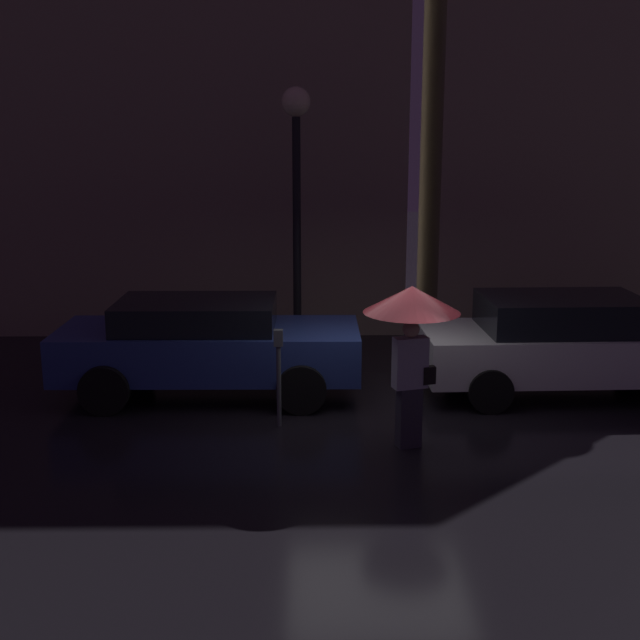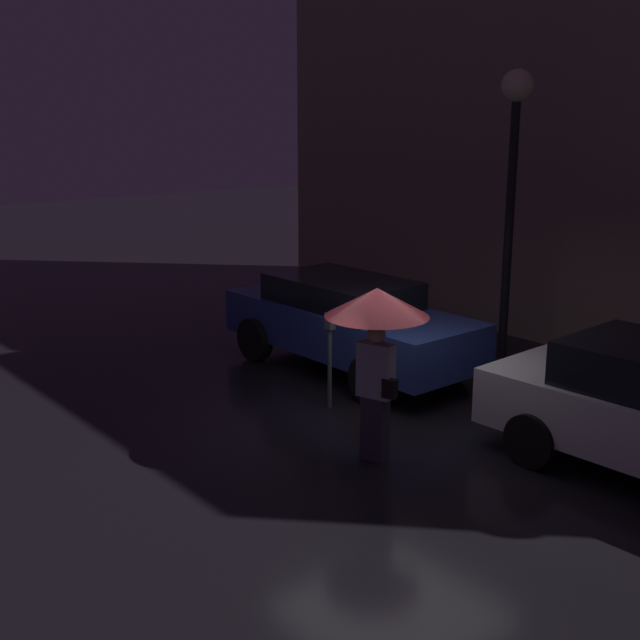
{
  "view_description": "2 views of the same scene",
  "coord_description": "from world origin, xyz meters",
  "views": [
    {
      "loc": [
        -0.95,
        -10.05,
        3.82
      ],
      "look_at": [
        -0.8,
        0.54,
        1.35
      ],
      "focal_mm": 45.0,
      "sensor_mm": 36.0,
      "label": 1
    },
    {
      "loc": [
        6.5,
        -6.73,
        3.89
      ],
      "look_at": [
        -1.56,
        0.08,
        1.19
      ],
      "focal_mm": 45.0,
      "sensor_mm": 36.0,
      "label": 2
    }
  ],
  "objects": [
    {
      "name": "ground_plane",
      "position": [
        0.0,
        0.0,
        0.0
      ],
      "size": [
        60.0,
        60.0,
        0.0
      ],
      "primitive_type": "plane",
      "color": "black"
    },
    {
      "name": "parked_car_blue",
      "position": [
        -2.46,
        1.4,
        0.78
      ],
      "size": [
        4.41,
        1.88,
        1.45
      ],
      "rotation": [
        0.0,
        0.0,
        -0.01
      ],
      "color": "navy",
      "rests_on": "ground"
    },
    {
      "name": "pedestrian_with_umbrella",
      "position": [
        0.29,
        -0.65,
        1.68
      ],
      "size": [
        1.18,
        1.18,
        2.04
      ],
      "rotation": [
        0.0,
        0.0,
        0.29
      ],
      "color": "#383842",
      "rests_on": "ground"
    },
    {
      "name": "parking_meter",
      "position": [
        -1.35,
        0.08,
        0.82
      ],
      "size": [
        0.12,
        0.1,
        1.33
      ],
      "color": "#4C5154",
      "rests_on": "ground"
    },
    {
      "name": "street_lamp_near",
      "position": [
        -1.15,
        3.62,
        3.39
      ],
      "size": [
        0.49,
        0.49,
        4.57
      ],
      "color": "black",
      "rests_on": "ground"
    },
    {
      "name": "building_facade_left",
      "position": [
        -3.64,
        6.5,
        3.9
      ],
      "size": [
        9.08,
        3.0,
        7.79
      ],
      "color": "gray",
      "rests_on": "ground"
    }
  ]
}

